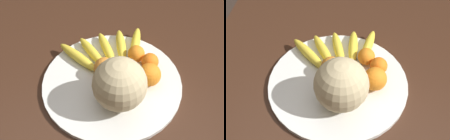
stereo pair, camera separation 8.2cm
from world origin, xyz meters
TOP-DOWN VIEW (x-y plane):
  - kitchen_table at (0.00, 0.00)m, footprint 1.63×1.10m
  - fruit_bowl at (-0.07, -0.05)m, footprint 0.46×0.46m
  - melon at (0.02, -0.04)m, footprint 0.16×0.16m
  - banana_bunch at (-0.20, -0.06)m, footprint 0.22×0.32m
  - orange_front_left at (-0.15, 0.04)m, footprint 0.06×0.06m
  - orange_front_right at (-0.05, 0.06)m, footprint 0.08×0.08m
  - orange_mid_center at (-0.09, -0.08)m, footprint 0.07×0.07m
  - orange_back_left at (-0.11, 0.08)m, footprint 0.06×0.06m

SIDE VIEW (x-z plane):
  - kitchen_table at x=0.00m, z-range 0.30..1.08m
  - fruit_bowl at x=-0.07m, z-range 0.77..0.79m
  - banana_bunch at x=-0.20m, z-range 0.79..0.82m
  - orange_back_left at x=-0.11m, z-range 0.79..0.85m
  - orange_front_left at x=-0.15m, z-range 0.79..0.85m
  - orange_mid_center at x=-0.09m, z-range 0.79..0.86m
  - orange_front_right at x=-0.05m, z-range 0.79..0.86m
  - melon at x=0.02m, z-range 0.79..0.95m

